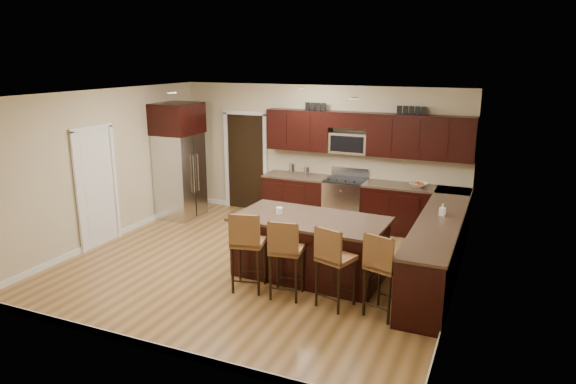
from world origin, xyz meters
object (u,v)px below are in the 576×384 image
at_px(stool_left, 247,242).
at_px(stool_mid, 285,250).
at_px(stool_extra, 383,266).
at_px(range, 345,202).
at_px(stool_right, 333,258).
at_px(island, 310,249).
at_px(refrigerator, 179,159).

bearing_deg(stool_left, stool_mid, -12.32).
bearing_deg(stool_extra, range, 132.08).
xyz_separation_m(stool_mid, stool_right, (0.68, 0.00, -0.01)).
xyz_separation_m(stool_mid, stool_extra, (1.33, 0.00, -0.01)).
distance_m(range, stool_left, 3.43).
xyz_separation_m(island, stool_extra, (1.30, -0.84, 0.27)).
distance_m(range, stool_extra, 3.73).
bearing_deg(range, island, -84.72).
distance_m(stool_left, refrigerator, 3.95).
distance_m(range, refrigerator, 3.47).
xyz_separation_m(range, refrigerator, (-3.30, -0.78, 0.74)).
height_order(range, stool_right, stool_right).
relative_size(range, refrigerator, 0.47).
height_order(stool_mid, stool_right, stool_mid).
bearing_deg(stool_extra, refrigerator, 169.43).
relative_size(island, stool_left, 1.97).
distance_m(stool_mid, refrigerator, 4.40).
bearing_deg(island, stool_right, -49.81).
bearing_deg(refrigerator, stool_left, -41.78).
distance_m(stool_right, refrigerator, 4.95).
xyz_separation_m(island, stool_right, (0.65, -0.84, 0.27)).
xyz_separation_m(range, stool_right, (0.88, -3.39, 0.23)).
distance_m(stool_mid, stool_right, 0.68).
bearing_deg(range, stool_extra, -65.68).
height_order(range, island, range).
height_order(stool_left, stool_right, stool_left).
bearing_deg(stool_right, stool_extra, 17.76).
bearing_deg(stool_extra, island, 164.72).
distance_m(stool_left, stool_mid, 0.58).
xyz_separation_m(range, stool_mid, (0.20, -3.39, 0.23)).
bearing_deg(stool_mid, stool_right, -7.82).
xyz_separation_m(refrigerator, stool_extra, (4.83, -2.61, -0.51)).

